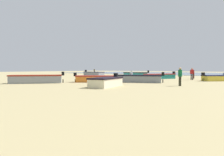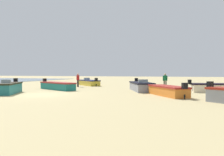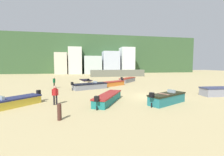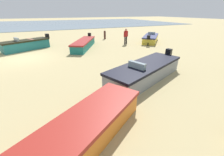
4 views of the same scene
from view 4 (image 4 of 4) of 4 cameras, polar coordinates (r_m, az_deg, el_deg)
ground_plane at (r=12.98m, az=-31.26°, el=6.53°), size 160.00×160.00×0.00m
tidal_water at (r=48.58m, az=-27.50°, el=18.18°), size 80.00×36.00×0.06m
boat_teal_1 at (r=15.81m, az=-30.46°, el=11.15°), size 4.17×2.91×1.21m
boat_teal_2 at (r=14.67m, az=-10.88°, el=12.92°), size 3.45×5.04×1.08m
boat_orange_4 at (r=4.12m, az=-11.44°, el=-19.81°), size 4.26×3.39×1.07m
boat_grey_5 at (r=7.77m, az=13.00°, el=2.67°), size 5.13×3.29×1.14m
boat_yellow_6 at (r=18.13m, az=14.82°, el=14.70°), size 4.05×4.16×1.06m
mooring_post_near_water at (r=19.45m, az=-2.84°, el=16.44°), size 0.25×0.25×1.01m
beach_walker_foreground at (r=16.18m, az=5.42°, el=16.33°), size 0.54×0.38×1.62m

